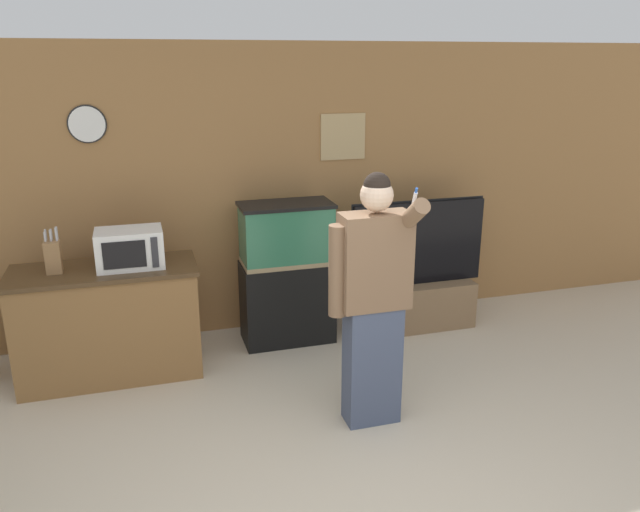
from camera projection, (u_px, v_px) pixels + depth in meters
wall_back_paneled at (251, 192)px, 5.63m from camera, size 10.00×0.08×2.60m
counter_island at (109, 322)px, 4.94m from camera, size 1.42×0.62×0.91m
microwave at (130, 248)px, 4.81m from camera, size 0.50×0.34×0.30m
knife_block at (53, 256)px, 4.68m from camera, size 0.11×0.12×0.34m
aquarium_on_stand at (287, 273)px, 5.52m from camera, size 0.80×0.42×1.27m
tv_on_stand at (416, 291)px, 5.87m from camera, size 1.30×0.40×1.23m
person_standing at (373, 298)px, 4.16m from camera, size 0.56×0.42×1.77m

